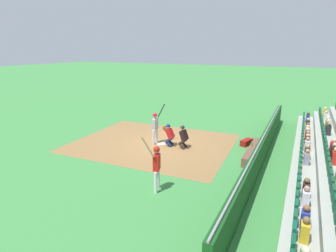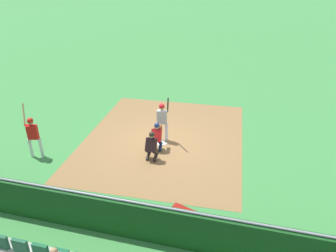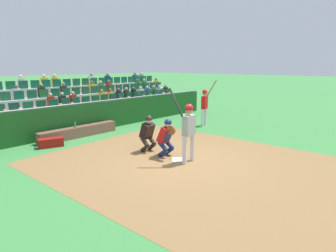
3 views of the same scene
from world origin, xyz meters
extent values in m
plane|color=#3D8640|center=(0.00, 0.00, 0.00)|extent=(160.00, 160.00, 0.00)
cube|color=olive|center=(0.00, 0.50, 0.00)|extent=(7.60, 9.13, 0.01)
cube|color=white|center=(0.00, 0.00, 0.02)|extent=(0.62, 0.62, 0.02)
cylinder|color=silver|center=(-0.25, 0.32, 0.43)|extent=(0.14, 0.14, 0.87)
cylinder|color=silver|center=(0.16, 0.34, 0.43)|extent=(0.14, 0.14, 0.87)
cube|color=#999B9A|center=(-0.05, 0.33, 1.18)|extent=(0.44, 0.24, 0.61)
sphere|color=#AC844D|center=(-0.05, 0.33, 1.63)|extent=(0.22, 0.22, 0.22)
sphere|color=#B0141B|center=(-0.05, 0.33, 1.70)|extent=(0.25, 0.25, 0.25)
cylinder|color=#999B9A|center=(0.01, 0.31, 1.47)|extent=(0.46, 0.12, 0.14)
cylinder|color=#999B9A|center=(0.18, 0.32, 1.47)|extent=(0.17, 0.14, 0.13)
cylinder|color=#1F2A24|center=(0.29, 0.11, 1.89)|extent=(0.21, 0.46, 0.82)
sphere|color=black|center=(0.23, 0.30, 1.49)|extent=(0.06, 0.06, 0.06)
cylinder|color=navy|center=(-0.19, -0.59, 0.15)|extent=(0.17, 0.39, 0.34)
cylinder|color=navy|center=(-0.19, -0.59, 0.37)|extent=(0.17, 0.39, 0.33)
cylinder|color=navy|center=(0.13, -0.57, 0.15)|extent=(0.17, 0.39, 0.34)
cylinder|color=navy|center=(0.13, -0.57, 0.37)|extent=(0.17, 0.39, 0.33)
cube|color=red|center=(-0.03, -0.62, 0.73)|extent=(0.45, 0.48, 0.60)
cube|color=navy|center=(-0.04, -0.50, 0.73)|extent=(0.40, 0.27, 0.44)
sphere|color=beige|center=(-0.04, -0.50, 1.09)|extent=(0.22, 0.22, 0.22)
cube|color=black|center=(-0.04, -0.50, 1.09)|extent=(0.21, 0.13, 0.20)
sphere|color=navy|center=(-0.04, -0.50, 1.15)|extent=(0.24, 0.24, 0.24)
cylinder|color=brown|center=(0.07, -0.28, 0.95)|extent=(0.09, 0.30, 0.30)
cylinder|color=red|center=(0.11, -0.45, 0.88)|extent=(0.18, 0.40, 0.22)
cylinder|color=#2A221C|center=(-0.17, -1.38, 0.15)|extent=(0.16, 0.39, 0.34)
cylinder|color=#2A221C|center=(-0.17, -1.38, 0.37)|extent=(0.16, 0.39, 0.33)
cylinder|color=#2A221C|center=(0.15, -1.40, 0.15)|extent=(0.16, 0.39, 0.34)
cylinder|color=#2A221C|center=(0.15, -1.40, 0.37)|extent=(0.16, 0.39, 0.33)
cube|color=black|center=(-0.01, -1.44, 0.74)|extent=(0.44, 0.44, 0.60)
cube|color=#2A221C|center=(0.00, -1.32, 0.74)|extent=(0.39, 0.23, 0.45)
sphere|color=#CBB189|center=(0.00, -1.35, 1.10)|extent=(0.22, 0.22, 0.22)
cube|color=black|center=(0.00, -1.35, 1.10)|extent=(0.20, 0.12, 0.20)
sphere|color=#2A221C|center=(0.00, -1.35, 1.16)|extent=(0.24, 0.24, 0.24)
cube|color=#154719|center=(0.00, -5.56, 0.64)|extent=(16.71, 0.24, 1.28)
cylinder|color=gray|center=(0.00, -5.56, 1.32)|extent=(16.71, 0.07, 0.07)
cube|color=brown|center=(0.51, -5.01, 0.22)|extent=(3.45, 0.40, 0.44)
cylinder|color=green|center=(0.72, -4.93, 0.56)|extent=(0.07, 0.07, 0.23)
cube|color=maroon|center=(2.01, -4.45, 0.17)|extent=(0.93, 0.62, 0.33)
cylinder|color=silver|center=(-4.58, -2.31, 0.43)|extent=(0.16, 0.16, 0.86)
cylinder|color=silver|center=(-4.99, -2.43, 0.43)|extent=(0.16, 0.16, 0.86)
cube|color=red|center=(-4.78, -2.37, 1.16)|extent=(0.45, 0.33, 0.61)
sphere|color=#A3755D|center=(-4.78, -2.37, 1.62)|extent=(0.22, 0.22, 0.22)
sphere|color=red|center=(-4.78, -2.37, 1.68)|extent=(0.25, 0.25, 0.25)
cylinder|color=red|center=(-4.84, -2.36, 1.45)|extent=(0.45, 0.17, 0.14)
cylinder|color=red|center=(-4.99, -2.41, 1.45)|extent=(0.16, 0.11, 0.13)
cylinder|color=tan|center=(-5.15, -2.22, 1.86)|extent=(0.28, 0.45, 0.80)
sphere|color=black|center=(-5.05, -2.40, 1.48)|extent=(0.06, 0.06, 0.06)
cube|color=#A4A79B|center=(0.00, -7.36, 0.22)|extent=(18.50, 0.95, 0.44)
cube|color=#145436|center=(-8.56, -7.22, 0.65)|extent=(0.44, 0.10, 0.42)
cube|color=#0B4A2F|center=(-7.95, -7.22, 0.65)|extent=(0.44, 0.10, 0.42)
cube|color=#211C30|center=(-7.95, -7.46, 0.70)|extent=(0.32, 0.22, 0.52)
sphere|color=#B07451|center=(-7.95, -7.46, 1.06)|extent=(0.19, 0.19, 0.19)
cube|color=#0B4F30|center=(-7.34, -7.22, 0.65)|extent=(0.44, 0.10, 0.42)
cube|color=#306C3A|center=(-7.34, -7.46, 0.70)|extent=(0.32, 0.22, 0.52)
sphere|color=beige|center=(-7.34, -7.46, 1.06)|extent=(0.19, 0.19, 0.19)
cube|color=#0E492F|center=(-6.72, -7.22, 0.65)|extent=(0.44, 0.10, 0.42)
cube|color=#0E5038|center=(-6.11, -7.22, 0.65)|extent=(0.44, 0.10, 0.42)
cube|color=gold|center=(-6.11, -7.46, 0.70)|extent=(0.32, 0.22, 0.52)
sphere|color=brown|center=(-6.11, -7.46, 1.06)|extent=(0.19, 0.19, 0.19)
cube|color=#155232|center=(-5.50, -7.22, 0.65)|extent=(0.44, 0.10, 0.42)
cube|color=navy|center=(-5.50, -7.46, 0.70)|extent=(0.32, 0.22, 0.52)
sphere|color=brown|center=(-5.50, -7.46, 1.06)|extent=(0.19, 0.19, 0.19)
cube|color=#0E5338|center=(-4.89, -7.22, 0.65)|extent=(0.44, 0.10, 0.42)
cube|color=#0D4C30|center=(-4.28, -7.22, 0.65)|extent=(0.44, 0.10, 0.42)
cube|color=silver|center=(-4.28, -7.46, 0.70)|extent=(0.32, 0.22, 0.52)
sphere|color=#AA7860|center=(-4.28, -7.46, 1.06)|extent=(0.19, 0.19, 0.19)
cube|color=#164C2A|center=(-3.67, -7.22, 0.65)|extent=(0.44, 0.10, 0.42)
cube|color=black|center=(-3.67, -7.46, 0.70)|extent=(0.32, 0.22, 0.52)
sphere|color=brown|center=(-3.67, -7.46, 1.06)|extent=(0.19, 0.19, 0.19)
cube|color=#0C4E37|center=(-3.06, -7.22, 0.65)|extent=(0.44, 0.10, 0.42)
cube|color=#164C2F|center=(-2.45, -7.22, 0.65)|extent=(0.44, 0.10, 0.42)
cube|color=#185031|center=(-1.83, -7.22, 0.65)|extent=(0.44, 0.10, 0.42)
cube|color=#11522B|center=(-1.22, -7.22, 0.65)|extent=(0.44, 0.10, 0.42)
cube|color=#0F532F|center=(-0.61, -7.22, 0.65)|extent=(0.44, 0.10, 0.42)
cube|color=gray|center=(-0.61, -7.46, 0.70)|extent=(0.32, 0.22, 0.52)
sphere|color=#B08053|center=(-0.61, -7.46, 1.06)|extent=(0.19, 0.19, 0.19)
cube|color=#0B4F2C|center=(0.00, -7.22, 0.65)|extent=(0.44, 0.10, 0.42)
cube|color=#212B22|center=(0.00, -7.46, 0.70)|extent=(0.32, 0.22, 0.52)
sphere|color=tan|center=(0.00, -7.46, 1.06)|extent=(0.19, 0.19, 0.19)
cube|color=#15492F|center=(0.61, -7.22, 0.65)|extent=(0.44, 0.10, 0.42)
cube|color=#0C502E|center=(1.22, -7.22, 0.65)|extent=(0.44, 0.10, 0.42)
cube|color=white|center=(1.22, -7.46, 0.70)|extent=(0.32, 0.22, 0.52)
sphere|color=#A57B5B|center=(1.22, -7.46, 1.06)|extent=(0.19, 0.19, 0.19)
cube|color=#175338|center=(1.83, -7.22, 0.65)|extent=(0.44, 0.10, 0.42)
cube|color=#23291D|center=(1.83, -7.46, 0.70)|extent=(0.32, 0.22, 0.52)
sphere|color=#D49E89|center=(1.83, -7.46, 1.06)|extent=(0.19, 0.19, 0.19)
cube|color=#185234|center=(2.45, -7.22, 0.65)|extent=(0.44, 0.10, 0.42)
cube|color=red|center=(2.45, -7.46, 0.70)|extent=(0.32, 0.22, 0.52)
sphere|color=#B0804E|center=(2.45, -7.46, 1.06)|extent=(0.19, 0.19, 0.19)
cube|color=#A4A79B|center=(0.00, -8.32, 0.44)|extent=(18.50, 0.95, 0.87)
cube|color=#17462C|center=(-8.56, -8.17, 1.08)|extent=(0.44, 0.10, 0.42)
cube|color=#25202E|center=(-8.56, -8.42, 1.13)|extent=(0.32, 0.22, 0.52)
sphere|color=tan|center=(-8.56, -8.42, 1.49)|extent=(0.19, 0.19, 0.19)
cube|color=#145334|center=(-7.95, -8.17, 1.08)|extent=(0.44, 0.10, 0.42)
cube|color=white|center=(-7.95, -8.42, 1.13)|extent=(0.32, 0.22, 0.52)
sphere|color=beige|center=(-7.95, -8.42, 1.49)|extent=(0.19, 0.19, 0.19)
cube|color=#184630|center=(-7.34, -8.17, 1.08)|extent=(0.44, 0.10, 0.42)
cube|color=#247539|center=(-7.34, -8.42, 1.13)|extent=(0.32, 0.22, 0.52)
sphere|color=tan|center=(-7.34, -8.42, 1.49)|extent=(0.19, 0.19, 0.19)
cube|color=#0D532A|center=(-6.72, -8.17, 1.08)|extent=(0.44, 0.10, 0.42)
cube|color=navy|center=(-6.72, -8.42, 1.13)|extent=(0.32, 0.22, 0.52)
sphere|color=beige|center=(-6.72, -8.42, 1.49)|extent=(0.19, 0.19, 0.19)
cube|color=#194B31|center=(-6.11, -8.17, 1.08)|extent=(0.44, 0.10, 0.42)
cube|color=white|center=(-6.11, -8.42, 1.13)|extent=(0.32, 0.22, 0.52)
sphere|color=beige|center=(-6.11, -8.42, 1.49)|extent=(0.19, 0.19, 0.19)
cube|color=#0B4831|center=(-5.50, -8.17, 1.08)|extent=(0.44, 0.10, 0.42)
cube|color=black|center=(-5.50, -8.42, 1.13)|extent=(0.32, 0.22, 0.52)
sphere|color=brown|center=(-5.50, -8.42, 1.49)|extent=(0.19, 0.19, 0.19)
cube|color=#0E482A|center=(-4.89, -8.17, 1.08)|extent=(0.44, 0.10, 0.42)
cube|color=#2C2827|center=(-4.89, -8.42, 1.13)|extent=(0.32, 0.22, 0.52)
sphere|color=beige|center=(-4.89, -8.42, 1.49)|extent=(0.19, 0.19, 0.19)
cube|color=#164C34|center=(-4.28, -8.17, 1.08)|extent=(0.44, 0.10, 0.42)
cube|color=#281E2B|center=(-4.28, -8.42, 1.13)|extent=(0.32, 0.22, 0.52)
sphere|color=brown|center=(-4.28, -8.42, 1.49)|extent=(0.19, 0.19, 0.19)
cube|color=#124837|center=(-3.67, -8.17, 1.08)|extent=(0.44, 0.10, 0.42)
cube|color=gold|center=(-3.67, -8.42, 1.13)|extent=(0.32, 0.22, 0.52)
sphere|color=brown|center=(-3.67, -8.42, 1.49)|extent=(0.19, 0.19, 0.19)
cube|color=#154A36|center=(-3.06, -8.17, 1.08)|extent=(0.44, 0.10, 0.42)
cube|color=gold|center=(-3.06, -8.42, 1.13)|extent=(0.32, 0.22, 0.52)
sphere|color=#9E725C|center=(-3.06, -8.42, 1.49)|extent=(0.19, 0.19, 0.19)
cube|color=#154F31|center=(-2.45, -8.17, 1.08)|extent=(0.44, 0.10, 0.42)
cube|color=#134A2A|center=(-1.83, -8.17, 1.08)|extent=(0.44, 0.10, 0.42)
cube|color=#114A30|center=(-1.22, -8.17, 1.08)|extent=(0.44, 0.10, 0.42)
cube|color=red|center=(-1.22, -8.42, 1.13)|extent=(0.32, 0.22, 0.52)
sphere|color=tan|center=(-1.22, -8.42, 1.49)|extent=(0.19, 0.19, 0.19)
cube|color=#124B2B|center=(-0.61, -8.17, 1.08)|extent=(0.44, 0.10, 0.42)
cube|color=black|center=(-0.61, -8.42, 1.13)|extent=(0.32, 0.22, 0.52)
sphere|color=tan|center=(-0.61, -8.42, 1.49)|extent=(0.19, 0.19, 0.19)
cube|color=#114E32|center=(0.00, -8.17, 1.08)|extent=(0.44, 0.10, 0.42)
cube|color=red|center=(0.00, -8.42, 1.13)|extent=(0.32, 0.22, 0.52)
sphere|color=#D3A089|center=(0.00, -8.42, 1.49)|extent=(0.19, 0.19, 0.19)
cube|color=#11472A|center=(0.61, -8.17, 1.08)|extent=(0.44, 0.10, 0.42)
cube|color=#155332|center=(1.22, -8.17, 1.08)|extent=(0.44, 0.10, 0.42)
cube|color=#134632|center=(1.83, -8.17, 1.08)|extent=(0.44, 0.10, 0.42)
cube|color=#A4A79B|center=(0.00, -9.27, 0.65)|extent=(18.50, 0.95, 1.31)
cube|color=#115137|center=(-8.56, -9.13, 1.52)|extent=(0.44, 0.10, 0.42)
cube|color=gold|center=(-8.56, -9.37, 1.57)|extent=(0.32, 0.22, 0.52)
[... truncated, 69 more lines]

